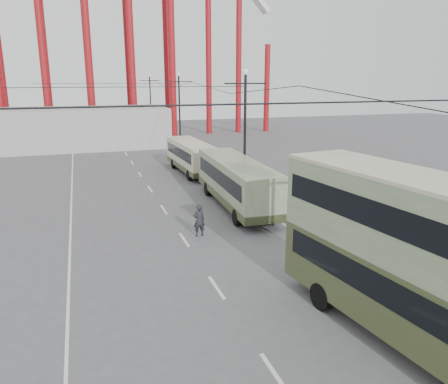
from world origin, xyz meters
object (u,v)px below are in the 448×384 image
object	(u,v)px
single_decker_green	(236,181)
single_decker_cream	(191,156)
double_decker_bus	(415,253)
pedestrian	(199,220)

from	to	relation	value
single_decker_green	single_decker_cream	size ratio (longest dim) A/B	1.22
double_decker_bus	pedestrian	size ratio (longest dim) A/B	5.90
double_decker_bus	single_decker_cream	world-z (taller)	double_decker_bus
double_decker_bus	single_decker_cream	xyz separation A→B (m)	(-0.20, 28.78, -1.55)
double_decker_bus	single_decker_green	world-z (taller)	double_decker_bus
pedestrian	single_decker_green	bearing A→B (deg)	-133.09
double_decker_bus	pedestrian	bearing A→B (deg)	100.47
single_decker_green	pedestrian	bearing A→B (deg)	-127.19
single_decker_green	single_decker_cream	bearing A→B (deg)	93.24
double_decker_bus	single_decker_cream	size ratio (longest dim) A/B	1.14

